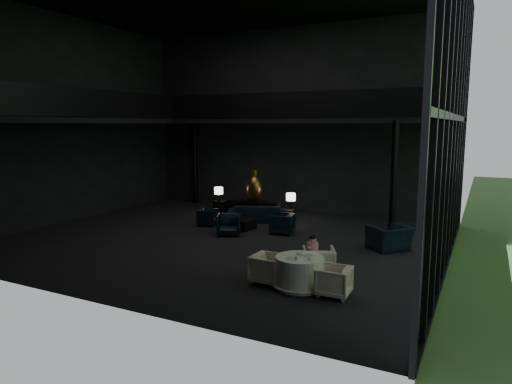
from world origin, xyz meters
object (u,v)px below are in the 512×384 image
at_px(coffee_table, 242,224).
at_px(side_table_left, 221,208).
at_px(lounge_armchair_south, 229,223).
at_px(lounge_armchair_west, 208,217).
at_px(window_armchair, 390,233).
at_px(dining_chair_east, 334,280).
at_px(console, 254,209).
at_px(bronze_urn, 255,188).
at_px(lounge_armchair_east, 282,222).
at_px(dining_chair_north, 319,260).
at_px(side_table_right, 288,216).
at_px(table_lamp_right, 291,198).
at_px(sofa, 258,209).
at_px(dining_table, 299,274).
at_px(child, 313,246).
at_px(dining_chair_west, 268,267).
at_px(table_lamp_left, 219,191).

bearing_deg(coffee_table, side_table_left, 135.70).
bearing_deg(lounge_armchair_south, lounge_armchair_west, 123.11).
relative_size(window_armchair, dining_chair_east, 1.73).
distance_m(console, window_armchair, 6.43).
height_order(bronze_urn, lounge_armchair_east, bronze_urn).
xyz_separation_m(side_table_left, dining_chair_north, (6.38, -5.77, 0.11)).
relative_size(console, lounge_armchair_west, 3.64).
bearing_deg(side_table_right, lounge_armchair_south, -110.26).
relative_size(lounge_armchair_south, dining_chair_east, 1.20).
xyz_separation_m(console, window_armchair, (5.93, -2.48, 0.17)).
distance_m(lounge_armchair_east, dining_chair_east, 5.99).
distance_m(side_table_right, table_lamp_right, 0.75).
relative_size(side_table_left, lounge_armchair_east, 0.73).
bearing_deg(dining_chair_east, side_table_left, -136.02).
bearing_deg(lounge_armchair_west, sofa, -56.86).
bearing_deg(dining_table, lounge_armchair_south, 137.65).
bearing_deg(console, lounge_armchair_south, -79.72).
distance_m(lounge_armchair_south, child, 4.92).
xyz_separation_m(lounge_armchair_west, coffee_table, (1.46, 0.04, -0.13)).
distance_m(side_table_right, lounge_armchair_west, 3.16).
xyz_separation_m(bronze_urn, sofa, (0.44, -0.58, -0.76)).
relative_size(bronze_urn, lounge_armchair_west, 2.01).
distance_m(bronze_urn, window_armchair, 6.48).
bearing_deg(dining_chair_west, coffee_table, 36.76).
xyz_separation_m(table_lamp_right, coffee_table, (-1.09, -2.10, -0.77)).
relative_size(bronze_urn, side_table_left, 2.10).
bearing_deg(console, side_table_left, 179.22).
height_order(lounge_armchair_west, dining_chair_east, dining_chair_east).
distance_m(side_table_left, table_lamp_left, 0.76).
relative_size(table_lamp_right, dining_chair_east, 0.88).
bearing_deg(table_lamp_right, child, -62.65).
bearing_deg(dining_chair_north, table_lamp_right, -85.92).
xyz_separation_m(dining_table, dining_chair_east, (0.87, -0.14, 0.03)).
bearing_deg(coffee_table, lounge_armchair_west, -178.48).
bearing_deg(lounge_armchair_south, lounge_armchair_east, 9.26).
bearing_deg(side_table_left, dining_chair_north, -42.12).
bearing_deg(lounge_armchair_south, console, 76.23).
xyz_separation_m(table_lamp_left, lounge_armchair_south, (2.15, -2.86, -0.61)).
relative_size(sofa, dining_table, 1.99).
xyz_separation_m(side_table_left, dining_chair_west, (5.46, -6.84, 0.08)).
bearing_deg(side_table_left, dining_chair_west, -51.40).
bearing_deg(dining_chair_west, table_lamp_right, 19.95).
relative_size(side_table_right, lounge_armchair_west, 0.82).
xyz_separation_m(side_table_left, lounge_armchair_east, (3.72, -2.04, 0.11)).
bearing_deg(table_lamp_right, lounge_armchair_east, -75.81).
xyz_separation_m(console, dining_table, (4.67, -6.80, -0.03)).
distance_m(lounge_armchair_south, coffee_table, 1.03).
bearing_deg(dining_table, dining_chair_east, -8.81).
bearing_deg(dining_table, console, 124.48).
relative_size(dining_chair_north, dining_chair_east, 1.16).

